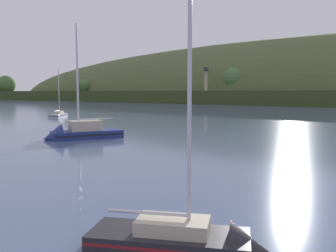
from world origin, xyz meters
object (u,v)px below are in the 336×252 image
object	(u,v)px
dockside_crane	(206,86)
sailboat_outer_reach	(191,243)
sailboat_midwater_white	(60,116)
sailboat_near_mooring	(78,135)

from	to	relation	value
dockside_crane	sailboat_outer_reach	world-z (taller)	dockside_crane
sailboat_midwater_white	sailboat_outer_reach	bearing A→B (deg)	-157.44
sailboat_near_mooring	sailboat_outer_reach	bearing A→B (deg)	83.31
dockside_crane	sailboat_midwater_white	size ratio (longest dim) A/B	1.49
sailboat_near_mooring	sailboat_midwater_white	size ratio (longest dim) A/B	1.29
dockside_crane	sailboat_outer_reach	size ratio (longest dim) A/B	1.55
dockside_crane	sailboat_outer_reach	bearing A→B (deg)	-178.99
dockside_crane	sailboat_midwater_white	distance (m)	97.66
sailboat_midwater_white	sailboat_outer_reach	xyz separation A→B (m)	(55.80, -44.78, -0.00)
sailboat_midwater_white	sailboat_near_mooring	bearing A→B (deg)	-158.05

